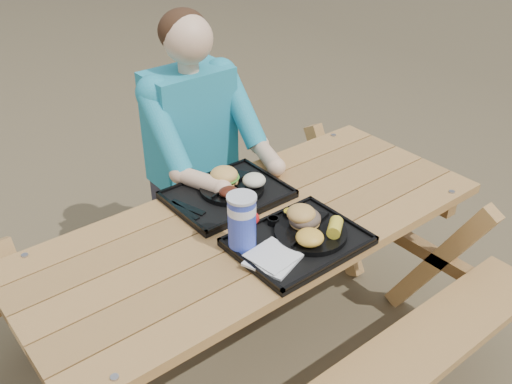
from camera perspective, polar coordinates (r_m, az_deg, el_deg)
ground at (r=2.64m, az=-0.00°, el=-16.52°), size 60.00×60.00×0.00m
picnic_table at (r=2.37m, az=-0.00°, el=-10.46°), size 1.80×1.49×0.75m
tray_near at (r=2.02m, az=4.23°, el=-5.03°), size 0.45×0.35×0.02m
tray_far at (r=2.27m, az=-2.87°, el=-0.35°), size 0.45×0.35×0.02m
plate_near at (r=2.04m, az=5.49°, el=-4.06°), size 0.26×0.26×0.02m
plate_far at (r=2.29m, az=-2.42°, el=0.42°), size 0.26×0.26×0.02m
napkin_stack at (r=1.91m, az=1.68°, el=-6.72°), size 0.19×0.19×0.02m
soda_cup at (r=1.92m, az=-1.41°, el=-3.13°), size 0.10×0.10×0.19m
condiment_bbq at (r=2.08m, az=1.73°, el=-2.90°), size 0.04×0.04×0.03m
condiment_mustard at (r=2.11m, az=3.39°, el=-2.25°), size 0.05×0.05×0.03m
sandwich at (r=2.03m, az=4.95°, el=-1.85°), size 0.11×0.11×0.11m
mac_cheese at (r=1.95m, az=5.40°, el=-4.54°), size 0.10×0.10×0.05m
corn_cob at (r=2.01m, az=7.90°, el=-3.52°), size 0.11×0.11×0.05m
cutlery_far at (r=2.19m, az=-6.86°, el=-1.53°), size 0.07×0.16×0.01m
burger at (r=2.28m, az=-3.23°, el=2.06°), size 0.11×0.11×0.10m
baked_beans at (r=2.21m, az=-2.75°, el=0.03°), size 0.08×0.08×0.03m
potato_salad at (r=2.26m, az=-0.19°, el=1.18°), size 0.09×0.09×0.05m
diner at (r=2.70m, az=-6.10°, el=2.11°), size 0.48×0.84×1.28m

